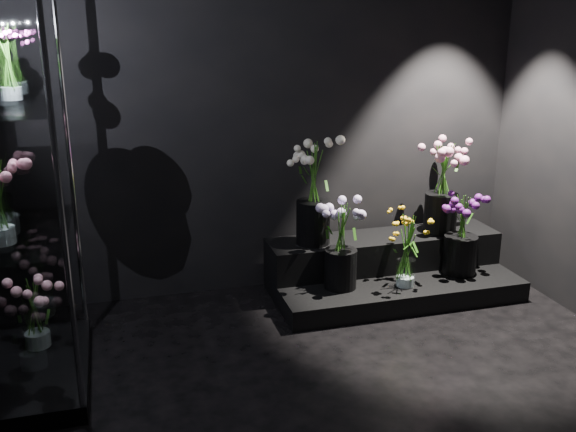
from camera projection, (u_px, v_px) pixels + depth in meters
name	position (u px, v px, depth m)	size (l,w,h in m)	color
wall_back	(264.00, 107.00, 4.70)	(4.00, 4.00, 0.00)	black
display_riser	(388.00, 269.00, 4.95)	(1.83, 0.82, 0.41)	black
display_case	(7.00, 187.00, 3.40)	(0.64, 1.06, 2.34)	black
bouquet_orange_bells	(407.00, 250.00, 4.61)	(0.33, 0.33, 0.55)	white
bouquet_lilac	(341.00, 239.00, 4.56)	(0.50, 0.50, 0.63)	black
bouquet_purple	(462.00, 231.00, 4.83)	(0.39, 0.39, 0.62)	black
bouquet_cream_roses	(314.00, 186.00, 4.70)	(0.48, 0.48, 0.78)	black
bouquet_pink_roses	(443.00, 182.00, 4.96)	(0.47, 0.47, 0.71)	black
bouquet_case_magenta	(7.00, 60.00, 3.38)	(0.27, 0.27, 0.42)	white
bouquet_case_base_pink	(34.00, 311.00, 3.85)	(0.39, 0.39, 0.44)	white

